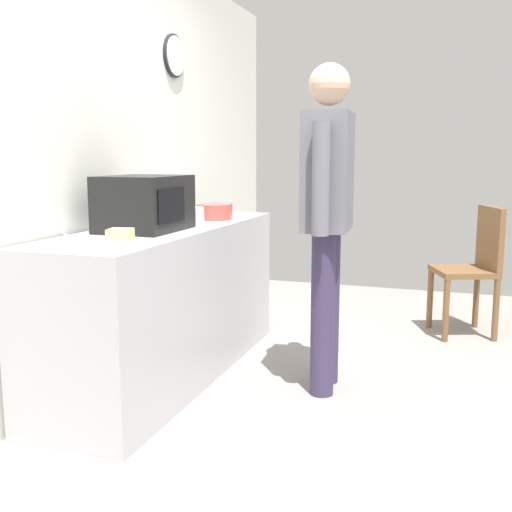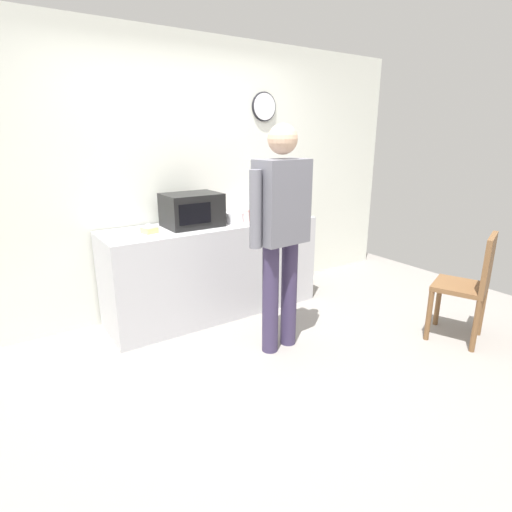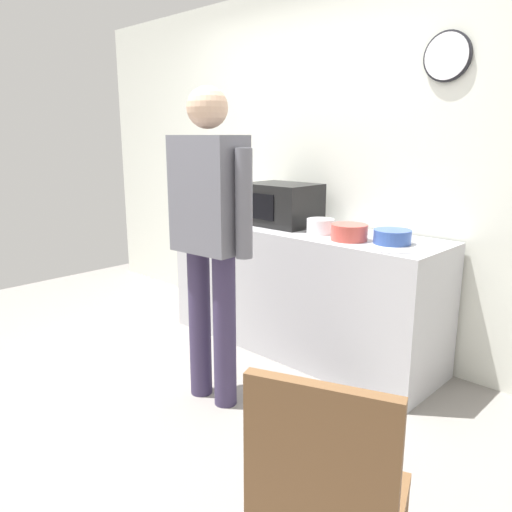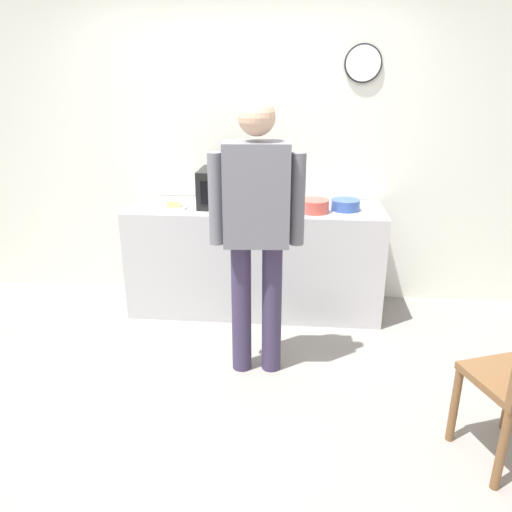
% 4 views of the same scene
% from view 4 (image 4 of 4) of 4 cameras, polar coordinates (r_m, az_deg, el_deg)
% --- Properties ---
extents(ground_plane, '(6.00, 6.00, 0.00)m').
position_cam_4_polar(ground_plane, '(3.30, -3.99, -15.11)').
color(ground_plane, gray).
extents(back_wall, '(5.40, 0.13, 2.60)m').
position_cam_4_polar(back_wall, '(4.32, -0.91, 12.18)').
color(back_wall, silver).
rests_on(back_wall, ground_plane).
extents(kitchen_counter, '(2.06, 0.62, 0.89)m').
position_cam_4_polar(kitchen_counter, '(4.15, -0.11, -0.35)').
color(kitchen_counter, '#B7B7BC').
rests_on(kitchen_counter, ground_plane).
extents(microwave, '(0.50, 0.39, 0.30)m').
position_cam_4_polar(microwave, '(4.02, -2.89, 7.82)').
color(microwave, black).
rests_on(microwave, kitchen_counter).
extents(sandwich_plate, '(0.22, 0.22, 0.07)m').
position_cam_4_polar(sandwich_plate, '(4.03, -9.46, 5.73)').
color(sandwich_plate, white).
rests_on(sandwich_plate, kitchen_counter).
extents(salad_bowl, '(0.23, 0.23, 0.08)m').
position_cam_4_polar(salad_bowl, '(3.98, 10.24, 5.80)').
color(salad_bowl, '#33519E').
rests_on(salad_bowl, kitchen_counter).
extents(cereal_bowl, '(0.18, 0.18, 0.10)m').
position_cam_4_polar(cereal_bowl, '(3.93, 2.85, 6.03)').
color(cereal_bowl, white).
rests_on(cereal_bowl, kitchen_counter).
extents(mixing_bowl, '(0.23, 0.23, 0.10)m').
position_cam_4_polar(mixing_bowl, '(3.88, 6.69, 5.73)').
color(mixing_bowl, '#C64C42').
rests_on(mixing_bowl, kitchen_counter).
extents(fork_utensil, '(0.14, 0.13, 0.01)m').
position_cam_4_polar(fork_utensil, '(3.80, 12.69, 4.33)').
color(fork_utensil, silver).
rests_on(fork_utensil, kitchen_counter).
extents(spoon_utensil, '(0.13, 0.14, 0.01)m').
position_cam_4_polar(spoon_utensil, '(4.36, -7.07, 6.68)').
color(spoon_utensil, silver).
rests_on(spoon_utensil, kitchen_counter).
extents(person_standing, '(0.59, 0.27, 1.78)m').
position_cam_4_polar(person_standing, '(3.07, 0.07, 4.00)').
color(person_standing, '#372E4D').
rests_on(person_standing, ground_plane).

